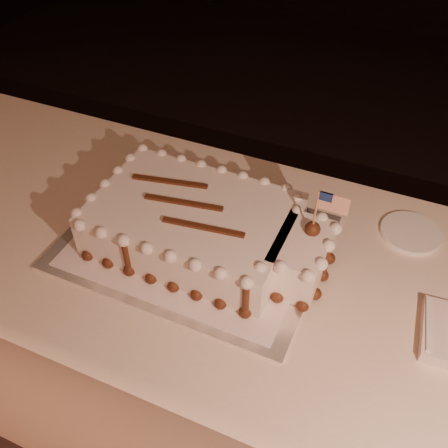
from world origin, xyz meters
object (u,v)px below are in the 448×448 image
at_px(banquet_table, 241,348).
at_px(sheet_cake, 206,228).
at_px(cake_board, 194,242).
at_px(side_plate, 411,233).

distance_m(banquet_table, sheet_cake, 0.45).
bearing_deg(cake_board, side_plate, 27.33).
relative_size(sheet_cake, side_plate, 3.95).
bearing_deg(banquet_table, sheet_cake, 176.05).
bearing_deg(sheet_cake, side_plate, 28.33).
bearing_deg(banquet_table, side_plate, 35.89).
bearing_deg(side_plate, sheet_cake, -151.67).
xyz_separation_m(banquet_table, side_plate, (0.35, 0.25, 0.38)).
height_order(banquet_table, cake_board, cake_board).
height_order(cake_board, side_plate, side_plate).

